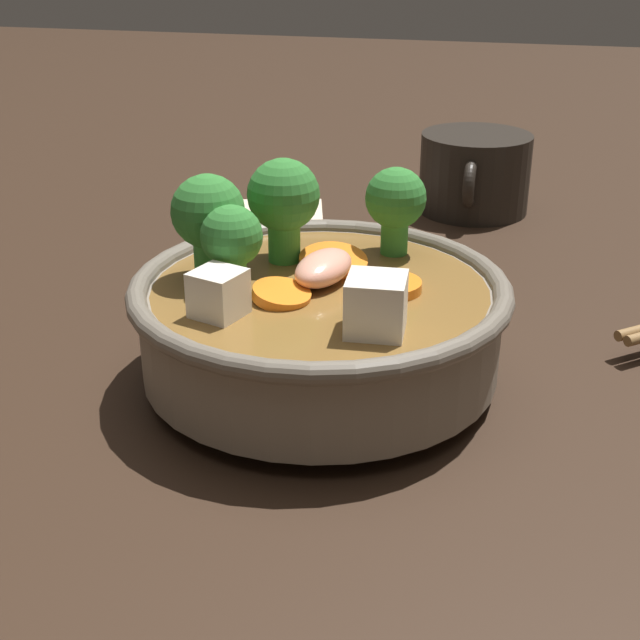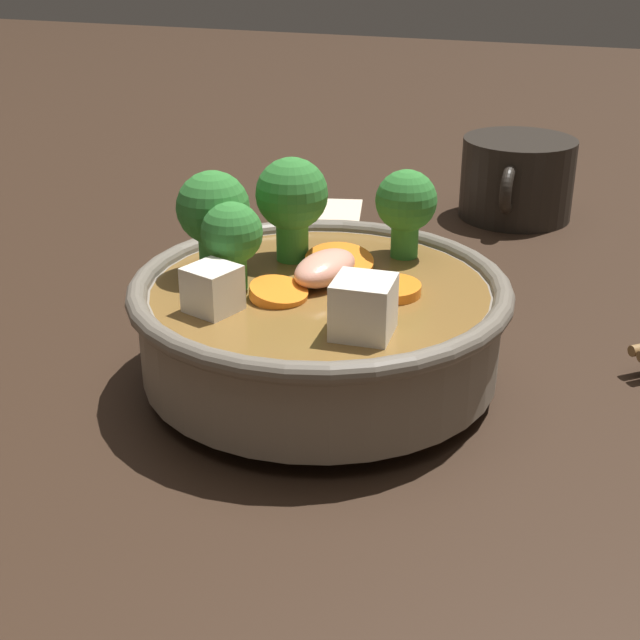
# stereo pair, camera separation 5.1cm
# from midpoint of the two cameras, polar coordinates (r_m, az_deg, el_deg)

# --- Properties ---
(ground_plane) EXTENTS (3.00, 3.00, 0.00)m
(ground_plane) POSITION_cam_midpoint_polar(r_m,az_deg,el_deg) (0.53, -2.77, -4.02)
(ground_plane) COLOR black
(stirfry_bowl) EXTENTS (0.22, 0.22, 0.12)m
(stirfry_bowl) POSITION_cam_midpoint_polar(r_m,az_deg,el_deg) (0.51, -3.05, 0.51)
(stirfry_bowl) COLOR slate
(stirfry_bowl) RESTS_ON ground_plane
(dark_mug) EXTENTS (0.12, 0.10, 0.07)m
(dark_mug) POSITION_cam_midpoint_polar(r_m,az_deg,el_deg) (0.83, 8.11, 9.26)
(dark_mug) COLOR black
(dark_mug) RESTS_ON ground_plane
(napkin) EXTENTS (0.13, 0.10, 0.00)m
(napkin) POSITION_cam_midpoint_polar(r_m,az_deg,el_deg) (0.81, -4.39, 6.55)
(napkin) COLOR beige
(napkin) RESTS_ON ground_plane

